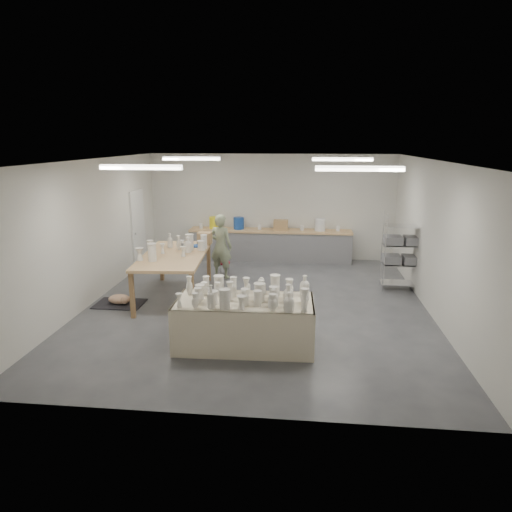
# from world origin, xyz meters

# --- Properties ---
(room) EXTENTS (8.00, 8.02, 3.00)m
(room) POSITION_xyz_m (-0.11, 0.08, 2.06)
(room) COLOR #424449
(room) RESTS_ON ground
(back_counter) EXTENTS (4.60, 0.60, 1.24)m
(back_counter) POSITION_xyz_m (-0.01, 3.68, 0.49)
(back_counter) COLOR tan
(back_counter) RESTS_ON ground
(wire_shelf) EXTENTS (0.88, 0.48, 1.80)m
(wire_shelf) POSITION_xyz_m (3.20, 1.40, 0.92)
(wire_shelf) COLOR silver
(wire_shelf) RESTS_ON ground
(drying_table) EXTENTS (2.32, 1.15, 1.18)m
(drying_table) POSITION_xyz_m (0.01, -1.96, 0.46)
(drying_table) COLOR olive
(drying_table) RESTS_ON ground
(work_table) EXTENTS (1.50, 2.70, 1.34)m
(work_table) POSITION_xyz_m (-1.80, 0.43, 0.97)
(work_table) COLOR tan
(work_table) RESTS_ON ground
(rug) EXTENTS (1.00, 0.70, 0.02)m
(rug) POSITION_xyz_m (-2.90, -0.26, 0.01)
(rug) COLOR black
(rug) RESTS_ON ground
(cat) EXTENTS (0.52, 0.42, 0.20)m
(cat) POSITION_xyz_m (-2.88, -0.28, 0.12)
(cat) COLOR white
(cat) RESTS_ON rug
(potter) EXTENTS (0.68, 0.54, 1.62)m
(potter) POSITION_xyz_m (-1.10, 1.88, 0.81)
(potter) COLOR #939F7B
(potter) RESTS_ON ground
(red_stool) EXTENTS (0.43, 0.43, 0.33)m
(red_stool) POSITION_xyz_m (-1.10, 2.15, 0.29)
(red_stool) COLOR #A9182D
(red_stool) RESTS_ON ground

